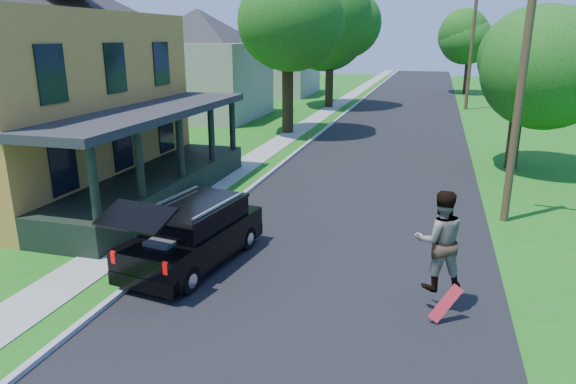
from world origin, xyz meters
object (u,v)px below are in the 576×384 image
(black_suv, at_px, (193,234))
(utility_pole_near, at_px, (520,96))
(skateboarder, at_px, (440,240))
(tree_right_near, at_px, (524,51))

(black_suv, xyz_separation_m, utility_pole_near, (7.70, 5.46, 2.97))
(skateboarder, relative_size, utility_pole_near, 0.28)
(tree_right_near, xyz_separation_m, utility_pole_near, (-0.96, -7.15, -1.06))
(utility_pole_near, bearing_deg, tree_right_near, 91.38)
(black_suv, relative_size, skateboarder, 2.22)
(tree_right_near, bearing_deg, skateboarder, -102.59)
(utility_pole_near, bearing_deg, skateboarder, -99.05)
(tree_right_near, height_order, utility_pole_near, tree_right_near)
(black_suv, bearing_deg, utility_pole_near, 43.38)
(black_suv, distance_m, skateboarder, 5.79)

